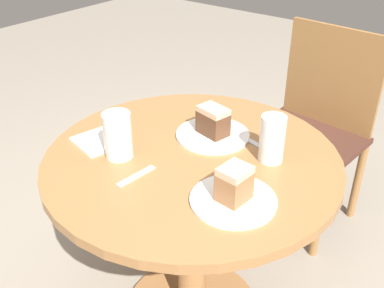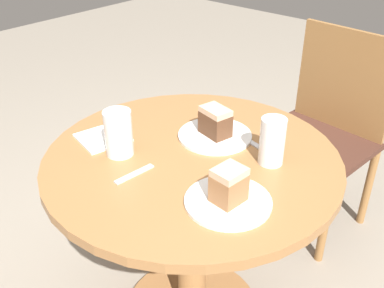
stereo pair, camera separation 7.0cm
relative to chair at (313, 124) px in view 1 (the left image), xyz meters
The scene contains 11 objects.
table 0.85m from the chair, 92.64° to the right, with size 0.90×0.90×0.71m.
chair is the anchor object (origin of this frame).
plate_near 0.75m from the chair, 94.66° to the right, with size 0.24×0.24×0.01m.
plate_far 1.01m from the chair, 79.15° to the right, with size 0.23×0.23×0.01m.
cake_slice_near 0.77m from the chair, 94.66° to the right, with size 0.11×0.09×0.09m.
cake_slice_far 1.02m from the chair, 79.15° to the right, with size 0.08×0.09×0.10m.
glass_lemonade 0.80m from the chair, 77.53° to the right, with size 0.07×0.07×0.14m.
glass_water 1.05m from the chair, 102.12° to the right, with size 0.08×0.08×0.14m.
napkin_stack 1.04m from the chair, 108.53° to the right, with size 0.17×0.17×0.01m.
fork 0.72m from the chair, 82.89° to the right, with size 0.18×0.06×0.00m.
spoon 1.06m from the chair, 95.19° to the right, with size 0.03×0.13×0.00m.
Camera 1 is at (0.70, -0.91, 1.43)m, focal length 42.00 mm.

